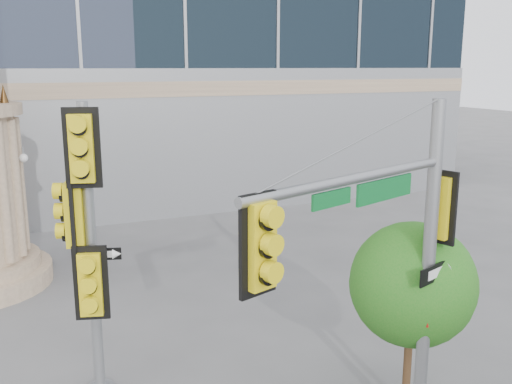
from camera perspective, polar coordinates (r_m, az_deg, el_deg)
name	(u,v)px	position (r m, az deg, el deg)	size (l,w,h in m)	color
main_signal_pole	(393,252)	(8.41, 13.51, -5.88)	(4.19, 1.77, 5.61)	slate
secondary_signal_pole	(86,231)	(10.50, -16.67, -3.80)	(0.95, 0.87, 5.50)	slate
street_tree	(413,289)	(10.43, 15.46, -9.29)	(2.23, 2.18, 3.48)	gray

